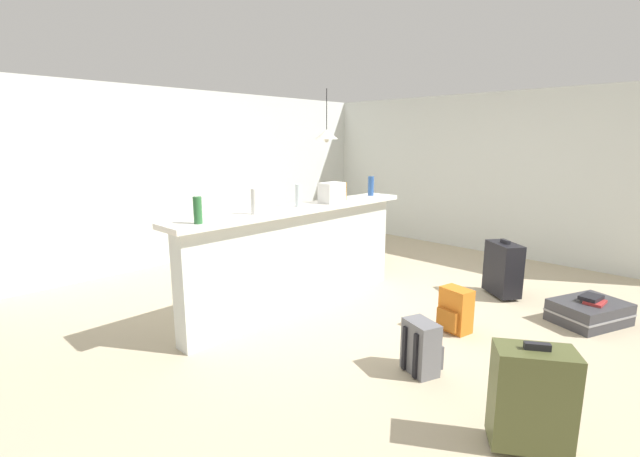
% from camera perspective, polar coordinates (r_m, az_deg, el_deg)
% --- Properties ---
extents(ground_plane, '(13.00, 13.00, 0.05)m').
position_cam_1_polar(ground_plane, '(5.14, 6.33, -9.24)').
color(ground_plane, '#BCAD8E').
extents(wall_back, '(6.60, 0.10, 2.50)m').
position_cam_1_polar(wall_back, '(7.10, -13.41, 6.86)').
color(wall_back, silver).
rests_on(wall_back, ground_plane).
extents(wall_right, '(0.10, 6.00, 2.50)m').
position_cam_1_polar(wall_right, '(7.61, 19.02, 6.84)').
color(wall_right, silver).
rests_on(wall_right, ground_plane).
extents(partition_half_wall, '(2.80, 0.20, 1.06)m').
position_cam_1_polar(partition_half_wall, '(4.66, -2.65, -4.20)').
color(partition_half_wall, silver).
rests_on(partition_half_wall, ground_plane).
extents(bar_countertop, '(2.96, 0.40, 0.05)m').
position_cam_1_polar(bar_countertop, '(4.54, -2.72, 2.56)').
color(bar_countertop, white).
rests_on(bar_countertop, partition_half_wall).
extents(bottle_green, '(0.07, 0.07, 0.22)m').
position_cam_1_polar(bottle_green, '(3.73, -15.62, 2.32)').
color(bottle_green, '#2D6B38').
rests_on(bottle_green, bar_countertop).
extents(bottle_white, '(0.06, 0.06, 0.24)m').
position_cam_1_polar(bottle_white, '(4.10, -8.54, 3.49)').
color(bottle_white, silver).
rests_on(bottle_white, bar_countertop).
extents(bottle_clear, '(0.06, 0.06, 0.23)m').
position_cam_1_polar(bottle_clear, '(4.53, -2.85, 4.32)').
color(bottle_clear, silver).
rests_on(bottle_clear, bar_countertop).
extents(bottle_amber, '(0.07, 0.07, 0.21)m').
position_cam_1_polar(bottle_amber, '(4.98, 3.06, 4.85)').
color(bottle_amber, '#9E661E').
rests_on(bottle_amber, bar_countertop).
extents(bottle_blue, '(0.07, 0.07, 0.24)m').
position_cam_1_polar(bottle_blue, '(5.44, 6.64, 5.52)').
color(bottle_blue, '#284C89').
rests_on(bottle_blue, bar_countertop).
extents(grocery_bag, '(0.26, 0.18, 0.22)m').
position_cam_1_polar(grocery_bag, '(4.79, 1.54, 4.67)').
color(grocery_bag, silver).
rests_on(grocery_bag, bar_countertop).
extents(dining_table, '(1.10, 0.80, 0.74)m').
position_cam_1_polar(dining_table, '(6.68, 0.69, 1.67)').
color(dining_table, '#4C331E').
rests_on(dining_table, ground_plane).
extents(dining_chair_near_partition, '(0.45, 0.45, 0.93)m').
position_cam_1_polar(dining_chair_near_partition, '(6.34, 4.62, -0.10)').
color(dining_chair_near_partition, '#4C331E').
rests_on(dining_chair_near_partition, ground_plane).
extents(pendant_lamp, '(0.34, 0.34, 0.75)m').
position_cam_1_polar(pendant_lamp, '(6.49, 0.86, 12.16)').
color(pendant_lamp, black).
extents(suitcase_flat_charcoal, '(0.89, 0.72, 0.22)m').
position_cam_1_polar(suitcase_flat_charcoal, '(5.17, 31.62, -9.24)').
color(suitcase_flat_charcoal, '#38383D').
rests_on(suitcase_flat_charcoal, ground_plane).
extents(suitcase_upright_black, '(0.45, 0.50, 0.67)m').
position_cam_1_polar(suitcase_upright_black, '(5.49, 22.70, -4.83)').
color(suitcase_upright_black, black).
rests_on(suitcase_upright_black, ground_plane).
extents(backpack_grey, '(0.31, 0.33, 0.42)m').
position_cam_1_polar(backpack_grey, '(3.62, 13.06, -14.87)').
color(backpack_grey, slate).
rests_on(backpack_grey, ground_plane).
extents(backpack_orange, '(0.29, 0.31, 0.42)m').
position_cam_1_polar(backpack_orange, '(4.40, 17.17, -10.17)').
color(backpack_orange, orange).
rests_on(backpack_orange, ground_plane).
extents(suitcase_upright_olive, '(0.44, 0.50, 0.67)m').
position_cam_1_polar(suitcase_upright_olive, '(2.97, 25.83, -19.19)').
color(suitcase_upright_olive, '#51562D').
rests_on(suitcase_upright_olive, ground_plane).
extents(book_stack, '(0.26, 0.22, 0.06)m').
position_cam_1_polar(book_stack, '(5.11, 31.94, -7.82)').
color(book_stack, '#AD2D2D').
rests_on(book_stack, suitcase_flat_charcoal).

